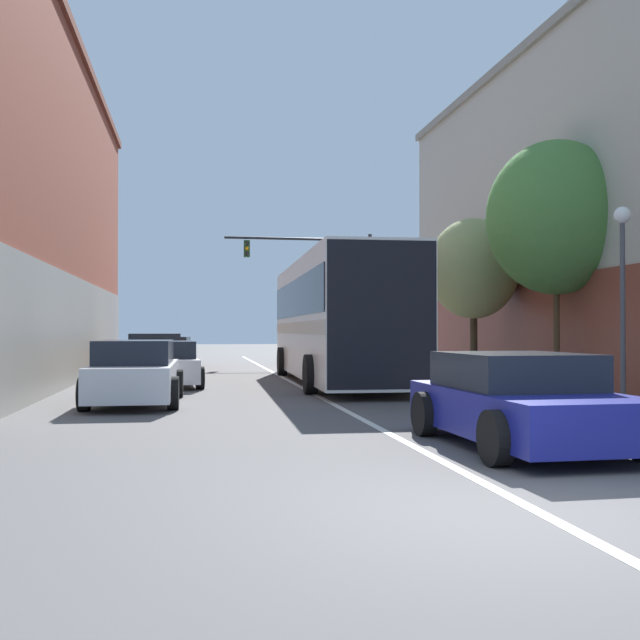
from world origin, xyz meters
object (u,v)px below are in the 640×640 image
at_px(bus, 336,315).
at_px(street_tree_near, 556,218).
at_px(parked_car_left_mid, 155,356).
at_px(street_tree_far, 474,269).
at_px(traffic_signal_gantry, 328,270).
at_px(parked_car_left_distant, 165,365).
at_px(parked_car_left_far, 171,353).
at_px(street_lamp, 623,284).
at_px(hatchback_foreground, 520,401).
at_px(parked_car_left_near, 136,373).

height_order(bus, street_tree_near, street_tree_near).
height_order(parked_car_left_mid, street_tree_far, street_tree_far).
distance_m(bus, street_tree_near, 6.94).
bearing_deg(traffic_signal_gantry, parked_car_left_distant, -117.57).
bearing_deg(traffic_signal_gantry, bus, -99.20).
xyz_separation_m(parked_car_left_far, street_tree_near, (10.90, -13.92, 4.11)).
distance_m(parked_car_left_distant, street_lamp, 12.40).
distance_m(bus, parked_car_left_far, 12.16).
xyz_separation_m(parked_car_left_mid, parked_car_left_far, (0.36, 6.49, -0.08)).
xyz_separation_m(parked_car_left_far, street_tree_far, (9.98, -10.09, 2.98)).
bearing_deg(hatchback_foreground, parked_car_left_distant, 22.41).
bearing_deg(street_tree_near, bus, 151.54).
height_order(hatchback_foreground, traffic_signal_gantry, traffic_signal_gantry).
xyz_separation_m(parked_car_left_distant, street_lamp, (9.35, -7.92, 1.92)).
height_order(parked_car_left_near, traffic_signal_gantry, traffic_signal_gantry).
bearing_deg(parked_car_left_distant, parked_car_left_far, -2.85).
relative_size(traffic_signal_gantry, street_tree_far, 1.37).
bearing_deg(bus, parked_car_left_mid, 53.71).
xyz_separation_m(bus, street_tree_near, (5.63, -3.05, 2.67)).
xyz_separation_m(bus, parked_car_left_near, (-5.54, -5.62, -1.39)).
bearing_deg(street_lamp, parked_car_left_distant, 139.72).
distance_m(parked_car_left_near, parked_car_left_mid, 10.00).
xyz_separation_m(parked_car_left_distant, street_tree_near, (10.73, -2.44, 4.11)).
xyz_separation_m(hatchback_foreground, parked_car_left_near, (-5.69, 7.01, 0.05)).
relative_size(bus, street_tree_near, 1.85).
bearing_deg(street_tree_far, parked_car_left_far, 134.69).
distance_m(parked_car_left_mid, parked_car_left_far, 6.50).
distance_m(bus, parked_car_left_mid, 7.26).
height_order(parked_car_left_mid, parked_car_left_distant, parked_car_left_mid).
distance_m(traffic_signal_gantry, street_tree_far, 12.78).
relative_size(street_lamp, street_tree_far, 0.78).
height_order(street_lamp, street_tree_near, street_tree_near).
distance_m(parked_car_left_mid, street_tree_far, 11.33).
bearing_deg(street_lamp, parked_car_left_near, 163.44).
relative_size(hatchback_foreground, parked_car_left_mid, 0.93).
height_order(parked_car_left_distant, street_tree_near, street_tree_near).
xyz_separation_m(parked_car_left_far, parked_car_left_distant, (0.17, -11.48, -0.00)).
bearing_deg(street_lamp, traffic_signal_gantry, 95.50).
xyz_separation_m(hatchback_foreground, traffic_signal_gantry, (2.00, 25.90, 3.92)).
distance_m(parked_car_left_far, street_tree_near, 18.15).
bearing_deg(street_lamp, street_tree_far, 87.13).
bearing_deg(parked_car_left_mid, parked_car_left_near, 177.74).
bearing_deg(street_lamp, hatchback_foreground, -134.94).
relative_size(parked_car_left_distant, street_lamp, 1.01).
bearing_deg(parked_car_left_far, street_tree_near, -137.27).
height_order(traffic_signal_gantry, street_tree_near, street_tree_near).
distance_m(traffic_signal_gantry, street_tree_near, 16.69).
bearing_deg(parked_car_left_distant, bus, -86.80).
bearing_deg(bus, street_tree_far, -79.05).
height_order(parked_car_left_distant, street_tree_far, street_tree_far).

